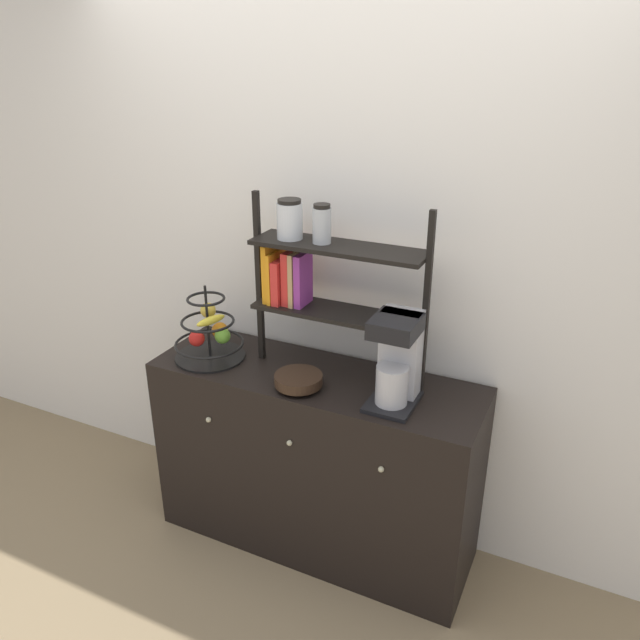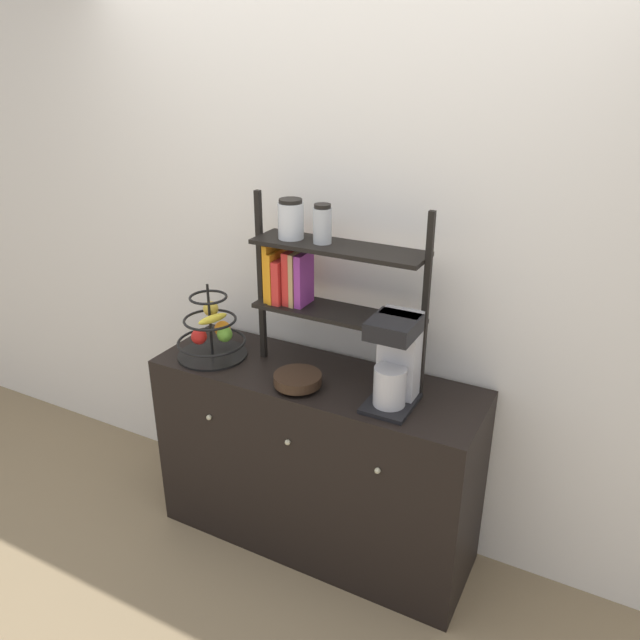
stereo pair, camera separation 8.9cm
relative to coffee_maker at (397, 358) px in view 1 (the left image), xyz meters
The scene contains 7 objects.
ground_plane 1.17m from the coffee_maker, 153.70° to the right, with size 12.00×12.00×0.00m, color #847051.
wall_back 0.55m from the coffee_maker, 139.17° to the left, with size 7.00×0.05×2.60m, color silver.
sideboard 0.75m from the coffee_maker, behind, with size 1.47×0.49×0.90m.
coffee_maker is the anchor object (origin of this frame).
fruit_stand 0.89m from the coffee_maker, behind, with size 0.32×0.32×0.35m.
wooden_bowl 0.43m from the coffee_maker, 169.23° to the right, with size 0.20×0.20×0.06m.
shelf_hutch 0.51m from the coffee_maker, 166.59° to the left, with size 0.77×0.20×0.77m.
Camera 1 is at (1.05, -1.90, 2.21)m, focal length 35.00 mm.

